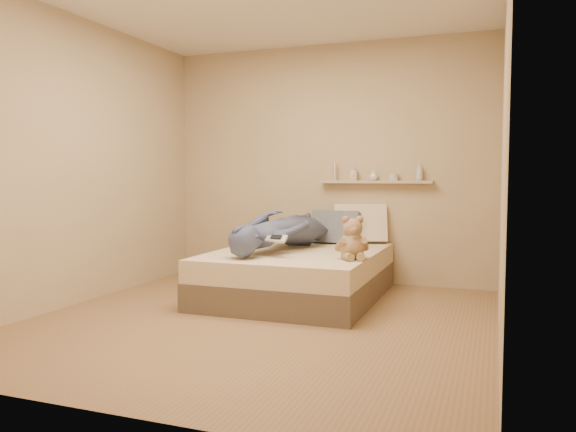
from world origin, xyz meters
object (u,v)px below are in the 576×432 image
at_px(bed, 298,274).
at_px(person, 282,230).
at_px(teddy_bear, 352,241).
at_px(wall_shelf, 375,182).
at_px(game_console, 276,238).
at_px(pillow_cream, 360,224).
at_px(dark_plush, 265,230).
at_px(pillow_grey, 336,227).

relative_size(bed, person, 1.17).
xyz_separation_m(teddy_bear, wall_shelf, (-0.07, 1.27, 0.50)).
relative_size(bed, game_console, 9.64).
bearing_deg(pillow_cream, dark_plush, -171.19).
bearing_deg(pillow_cream, game_console, -107.83).
xyz_separation_m(pillow_grey, person, (-0.35, -0.68, 0.02)).
height_order(pillow_cream, pillow_grey, pillow_cream).
bearing_deg(person, game_console, 114.97).
bearing_deg(pillow_grey, pillow_cream, 31.25).
relative_size(pillow_cream, person, 0.34).
height_order(game_console, teddy_bear, teddy_bear).
bearing_deg(dark_plush, bed, -46.79).
relative_size(teddy_bear, pillow_grey, 0.75).
xyz_separation_m(pillow_grey, wall_shelf, (0.37, 0.22, 0.48)).
height_order(game_console, pillow_grey, pillow_grey).
bearing_deg(person, pillow_cream, -116.40).
distance_m(teddy_bear, pillow_cream, 1.22).
bearing_deg(pillow_grey, bed, -104.41).
relative_size(dark_plush, pillow_cream, 0.49).
bearing_deg(game_console, pillow_cream, 72.17).
relative_size(bed, pillow_grey, 3.80).
relative_size(teddy_bear, dark_plush, 1.39).
distance_m(game_console, pillow_cream, 1.41).
distance_m(pillow_grey, person, 0.76).
distance_m(bed, teddy_bear, 0.81).
bearing_deg(dark_plush, game_console, -62.74).
xyz_separation_m(game_console, person, (-0.15, 0.52, 0.03)).
xyz_separation_m(game_console, wall_shelf, (0.57, 1.42, 0.48)).
bearing_deg(dark_plush, wall_shelf, 11.49).
relative_size(dark_plush, pillow_grey, 0.54).
distance_m(teddy_bear, person, 0.88).
distance_m(game_console, pillow_grey, 1.21).
bearing_deg(teddy_bear, wall_shelf, 93.08).
relative_size(pillow_cream, wall_shelf, 0.46).
bearing_deg(pillow_grey, person, -117.29).
distance_m(game_console, dark_plush, 1.33).
bearing_deg(teddy_bear, dark_plush, 140.31).
relative_size(game_console, teddy_bear, 0.52).
height_order(bed, dark_plush, dark_plush).
distance_m(bed, wall_shelf, 1.38).
xyz_separation_m(dark_plush, pillow_cream, (1.04, 0.16, 0.08)).
relative_size(dark_plush, wall_shelf, 0.23).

